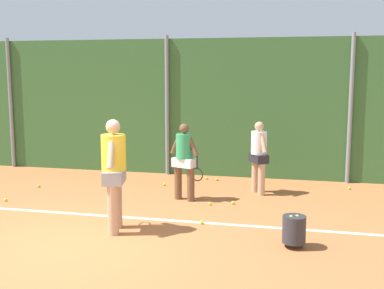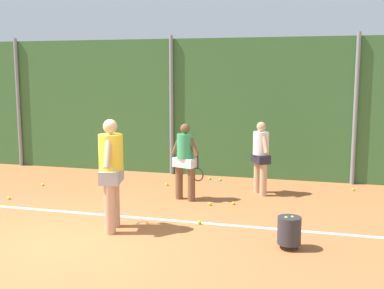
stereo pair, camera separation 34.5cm
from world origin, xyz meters
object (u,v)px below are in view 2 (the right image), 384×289
Objects in this scene: tennis_ball_4 at (167,184)px; tennis_ball_7 at (210,204)px; tennis_ball_3 at (9,198)px; tennis_ball_8 at (210,178)px; tennis_ball_2 at (43,185)px; player_midcourt at (185,158)px; tennis_ball_6 at (233,203)px; tennis_ball_1 at (199,222)px; tennis_ball_5 at (220,179)px; player_foreground_near at (111,169)px; player_backcourt_far at (261,154)px; ball_hopper at (289,230)px; tennis_ball_0 at (353,189)px.

tennis_ball_7 is at bearing -45.97° from tennis_ball_4.
tennis_ball_8 is at bearing 38.91° from tennis_ball_3.
tennis_ball_7 is (4.20, 0.66, 0.00)m from tennis_ball_3.
tennis_ball_4 is (2.81, 0.81, 0.00)m from tennis_ball_2.
player_midcourt is 24.43× the size of tennis_ball_3.
tennis_ball_6 is at bearing 21.23° from tennis_ball_7.
tennis_ball_5 is at bearing 95.74° from tennis_ball_1.
tennis_ball_2 and tennis_ball_8 have the same top height.
player_foreground_near is 4.41m from tennis_ball_8.
player_backcourt_far is at bearing -6.03° from tennis_ball_4.
player_backcourt_far reaches higher than tennis_ball_1.
player_midcourt is at bearing 134.49° from ball_hopper.
player_midcourt is 1.36m from tennis_ball_6.
tennis_ball_3 is 4.71m from tennis_ball_8.
player_backcourt_far is 24.18× the size of tennis_ball_4.
tennis_ball_8 is (3.64, 1.69, 0.00)m from tennis_ball_2.
tennis_ball_7 is at bearing -144.67° from tennis_ball_0.
ball_hopper is 7.78× the size of tennis_ball_6.
tennis_ball_6 is at bearing 10.12° from tennis_ball_3.
tennis_ball_1 is 1.46m from tennis_ball_6.
player_foreground_near reaches higher than tennis_ball_6.
tennis_ball_5 is (0.34, 1.97, -0.87)m from player_midcourt.
tennis_ball_6 is (0.70, -2.08, 0.00)m from tennis_ball_5.
player_foreground_near reaches higher than tennis_ball_7.
ball_hopper reaches higher than tennis_ball_3.
player_midcourt is 2.20m from tennis_ball_8.
tennis_ball_0 is 4.27m from tennis_ball_4.
tennis_ball_4 is at bearing -171.86° from tennis_ball_0.
tennis_ball_4 is (-0.11, 3.35, -1.03)m from player_foreground_near.
tennis_ball_3 is at bearing -143.72° from tennis_ball_4.
ball_hopper reaches higher than tennis_ball_6.
tennis_ball_4 is 1.98m from tennis_ball_7.
tennis_ball_2 is 1.27m from tennis_ball_3.
tennis_ball_7 is (1.37, -1.42, 0.00)m from tennis_ball_4.
player_backcourt_far is 5.14m from tennis_ball_2.
tennis_ball_3 is (-2.94, 1.27, -1.03)m from player_foreground_near.
tennis_ball_0 and tennis_ball_7 have the same top height.
ball_hopper is 6.47m from tennis_ball_2.
player_foreground_near is at bearing -88.06° from tennis_ball_4.
tennis_ball_3 is at bearing -171.12° from tennis_ball_7.
player_backcourt_far reaches higher than tennis_ball_7.
player_midcourt reaches higher than tennis_ball_0.
tennis_ball_1 and tennis_ball_3 have the same top height.
tennis_ball_3 is (-0.02, -1.27, 0.00)m from tennis_ball_2.
ball_hopper is 6.08m from tennis_ball_3.
tennis_ball_1 is 3.04m from tennis_ball_4.
ball_hopper reaches higher than tennis_ball_7.
tennis_ball_1 is 1.00× the size of tennis_ball_8.
player_foreground_near is 3.70× the size of ball_hopper.
player_midcourt is at bearing -153.23° from tennis_ball_0.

